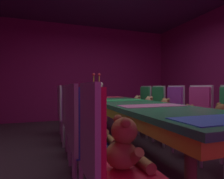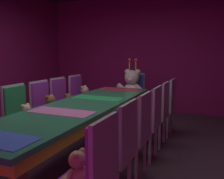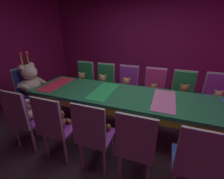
% 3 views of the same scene
% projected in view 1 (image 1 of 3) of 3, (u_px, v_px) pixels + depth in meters
% --- Properties ---
extents(ground_plane, '(7.90, 7.90, 0.00)m').
position_uv_depth(ground_plane, '(134.00, 154.00, 2.66)').
color(ground_plane, '#3F2D38').
extents(wall_back, '(5.20, 0.12, 2.80)m').
position_uv_depth(wall_back, '(88.00, 72.00, 5.67)').
color(wall_back, '#8C1959').
rests_on(wall_back, ground_plane).
extents(banquet_table, '(0.90, 3.42, 0.75)m').
position_uv_depth(banquet_table, '(134.00, 108.00, 2.65)').
color(banquet_table, '#26724C').
rests_on(banquet_table, ground_plane).
extents(chair_left_0, '(0.42, 0.41, 0.98)m').
position_uv_depth(chair_left_0, '(102.00, 149.00, 1.10)').
color(chair_left_0, red).
rests_on(chair_left_0, ground_plane).
extents(teddy_left_0, '(0.27, 0.34, 0.32)m').
position_uv_depth(teddy_left_0, '(125.00, 146.00, 1.15)').
color(teddy_left_0, olive).
rests_on(teddy_left_0, chair_left_0).
extents(chair_left_1, '(0.42, 0.41, 0.98)m').
position_uv_depth(chair_left_1, '(82.00, 130.00, 1.58)').
color(chair_left_1, '#2D47B2').
rests_on(chair_left_1, ground_plane).
extents(teddy_left_1, '(0.25, 0.33, 0.31)m').
position_uv_depth(teddy_left_1, '(99.00, 129.00, 1.62)').
color(teddy_left_1, olive).
rests_on(teddy_left_1, chair_left_1).
extents(chair_left_2, '(0.42, 0.41, 0.98)m').
position_uv_depth(chair_left_2, '(75.00, 119.00, 2.14)').
color(chair_left_2, '#268C4C').
rests_on(chair_left_2, ground_plane).
extents(teddy_left_2, '(0.23, 0.29, 0.28)m').
position_uv_depth(teddy_left_2, '(87.00, 120.00, 2.18)').
color(teddy_left_2, beige).
rests_on(teddy_left_2, chair_left_2).
extents(chair_left_3, '(0.42, 0.41, 0.98)m').
position_uv_depth(chair_left_3, '(70.00, 113.00, 2.63)').
color(chair_left_3, purple).
rests_on(chair_left_3, ground_plane).
extents(teddy_left_3, '(0.26, 0.34, 0.32)m').
position_uv_depth(teddy_left_3, '(81.00, 112.00, 2.68)').
color(teddy_left_3, brown).
rests_on(teddy_left_3, chair_left_3).
extents(chair_left_4, '(0.42, 0.41, 0.98)m').
position_uv_depth(chair_left_4, '(65.00, 109.00, 3.14)').
color(chair_left_4, purple).
rests_on(chair_left_4, ground_plane).
extents(teddy_left_4, '(0.21, 0.27, 0.26)m').
position_uv_depth(teddy_left_4, '(73.00, 110.00, 3.19)').
color(teddy_left_4, brown).
rests_on(teddy_left_4, chair_left_4).
extents(chair_left_5, '(0.42, 0.41, 0.98)m').
position_uv_depth(chair_left_5, '(63.00, 106.00, 3.67)').
color(chair_left_5, purple).
rests_on(chair_left_5, ground_plane).
extents(teddy_left_5, '(0.27, 0.35, 0.33)m').
position_uv_depth(teddy_left_5, '(70.00, 105.00, 3.72)').
color(teddy_left_5, beige).
rests_on(teddy_left_5, chair_left_5).
extents(teddy_right_1, '(0.26, 0.34, 0.32)m').
position_uv_depth(teddy_right_1, '(222.00, 119.00, 2.12)').
color(teddy_right_1, brown).
rests_on(teddy_right_1, chair_right_1).
extents(chair_right_2, '(0.42, 0.41, 0.98)m').
position_uv_depth(chair_right_2, '(197.00, 112.00, 2.68)').
color(chair_right_2, '#CC338C').
rests_on(chair_right_2, ground_plane).
extents(teddy_right_2, '(0.21, 0.28, 0.26)m').
position_uv_depth(teddy_right_2, '(189.00, 115.00, 2.63)').
color(teddy_right_2, olive).
rests_on(teddy_right_2, chair_right_2).
extents(chair_right_3, '(0.42, 0.41, 0.98)m').
position_uv_depth(chair_right_3, '(172.00, 108.00, 3.21)').
color(chair_right_3, purple).
rests_on(chair_right_3, ground_plane).
extents(teddy_right_3, '(0.26, 0.33, 0.31)m').
position_uv_depth(teddy_right_3, '(165.00, 109.00, 3.16)').
color(teddy_right_3, '#9E7247').
rests_on(teddy_right_3, chair_right_3).
extents(chair_right_4, '(0.42, 0.41, 0.98)m').
position_uv_depth(chair_right_4, '(155.00, 105.00, 3.72)').
color(chair_right_4, '#268C4C').
rests_on(chair_right_4, ground_plane).
extents(teddy_right_4, '(0.26, 0.34, 0.32)m').
position_uv_depth(teddy_right_4, '(149.00, 106.00, 3.67)').
color(teddy_right_4, tan).
rests_on(teddy_right_4, chair_right_4).
extents(chair_right_5, '(0.42, 0.41, 0.98)m').
position_uv_depth(chair_right_5, '(143.00, 103.00, 4.23)').
color(chair_right_5, '#268C4C').
rests_on(chair_right_5, ground_plane).
extents(teddy_right_5, '(0.26, 0.33, 0.31)m').
position_uv_depth(teddy_right_5, '(137.00, 103.00, 4.19)').
color(teddy_right_5, tan).
rests_on(teddy_right_5, chair_right_5).
extents(throne_chair, '(0.41, 0.42, 0.98)m').
position_uv_depth(throne_chair, '(95.00, 101.00, 4.78)').
color(throne_chair, '#2D47B2').
rests_on(throne_chair, ground_plane).
extents(king_teddy_bear, '(0.66, 0.51, 0.85)m').
position_uv_depth(king_teddy_bear, '(97.00, 96.00, 4.63)').
color(king_teddy_bear, silver).
rests_on(king_teddy_bear, throne_chair).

